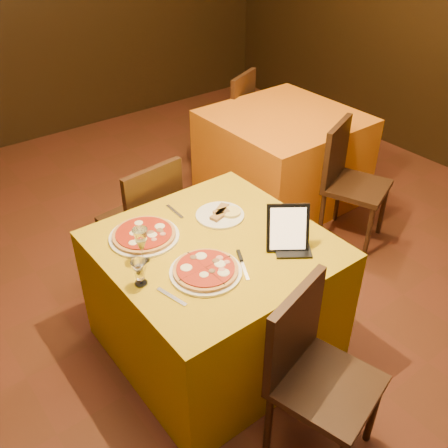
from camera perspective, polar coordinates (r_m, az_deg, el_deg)
floor at (r=3.15m, az=0.93°, el=-12.36°), size 6.00×7.00×0.01m
main_table at (r=2.82m, az=-1.06°, el=-8.32°), size 1.10×1.10×0.75m
side_table at (r=4.26m, az=6.64°, el=7.58°), size 1.10×1.10×0.75m
chair_main_near at (r=2.36m, az=11.73°, el=-17.64°), size 0.57×0.57×0.91m
chair_main_far at (r=3.33m, az=-9.64°, el=0.49°), size 0.50×0.50×0.91m
chair_side_near at (r=3.77m, az=14.98°, el=4.15°), size 0.50×0.50×0.91m
chair_side_far at (r=4.77m, az=0.06°, el=11.89°), size 0.51×0.51×0.91m
pizza_near at (r=2.38m, az=-2.11°, el=-5.36°), size 0.35×0.35×0.03m
pizza_far at (r=2.64m, az=-9.11°, el=-1.31°), size 0.37×0.37×0.03m
cutlet_dish at (r=2.77m, az=-0.47°, el=1.11°), size 0.27×0.27×0.03m
wine_glass at (r=2.44m, az=-9.42°, el=-2.38°), size 0.08×0.08×0.19m
water_glass at (r=2.32m, az=-9.59°, el=-5.54°), size 0.08×0.08×0.13m
tablet at (r=2.50m, az=7.30°, el=-0.42°), size 0.23×0.21×0.24m
knife at (r=2.42m, az=2.24°, el=-4.95°), size 0.10×0.18×0.01m
fork_near at (r=2.28m, az=-6.00°, el=-8.27°), size 0.06×0.18×0.01m
fork_far at (r=2.83m, az=-5.65°, el=1.43°), size 0.02×0.17×0.01m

